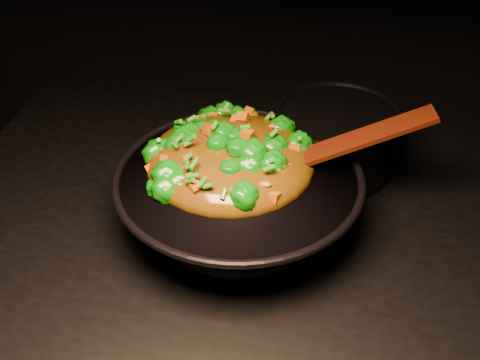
# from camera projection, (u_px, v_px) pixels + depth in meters

# --- Properties ---
(wok) EXTENTS (0.45, 0.45, 0.11)m
(wok) POSITION_uv_depth(u_px,v_px,m) (239.00, 202.00, 0.95)
(wok) COLOR black
(wok) RESTS_ON stovetop
(stir_fry) EXTENTS (0.34, 0.34, 0.09)m
(stir_fry) POSITION_uv_depth(u_px,v_px,m) (230.00, 140.00, 0.92)
(stir_fry) COLOR #0E7B08
(stir_fry) RESTS_ON wok
(spatula) EXTENTS (0.26, 0.10, 0.11)m
(spatula) POSITION_uv_depth(u_px,v_px,m) (345.00, 144.00, 0.91)
(spatula) COLOR #3D1605
(spatula) RESTS_ON wok
(back_pot) EXTENTS (0.21, 0.21, 0.12)m
(back_pot) POSITION_uv_depth(u_px,v_px,m) (336.00, 139.00, 1.08)
(back_pot) COLOR black
(back_pot) RESTS_ON stovetop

